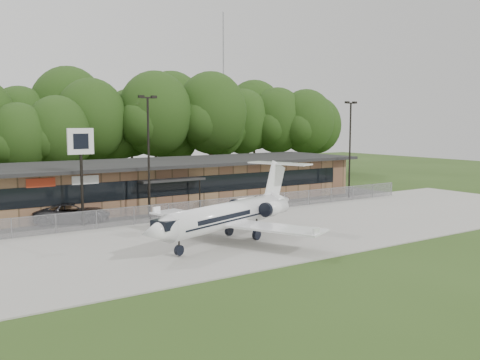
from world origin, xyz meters
TOP-DOWN VIEW (x-y plane):
  - ground at (0.00, 0.00)m, footprint 160.00×160.00m
  - apron at (0.00, 8.00)m, footprint 64.00×18.00m
  - parking_lot at (0.00, 19.50)m, footprint 50.00×9.00m
  - terminal at (-0.00, 23.94)m, footprint 41.00×11.65m
  - fence at (0.00, 15.00)m, footprint 46.00×0.04m
  - treeline at (0.00, 42.00)m, footprint 72.00×12.00m
  - radio_mast at (22.00, 48.00)m, footprint 0.20×0.20m
  - light_pole_mid at (-5.00, 16.50)m, footprint 1.55×0.30m
  - light_pole_right at (18.00, 16.50)m, footprint 1.55×0.30m
  - business_jet at (-3.91, 5.84)m, footprint 15.14×13.55m
  - suv at (-10.71, 18.78)m, footprint 6.49×4.43m
  - pole_sign at (-10.47, 16.80)m, footprint 2.00×0.26m

SIDE VIEW (x-z plane):
  - ground at x=0.00m, z-range 0.00..0.00m
  - parking_lot at x=0.00m, z-range 0.00..0.06m
  - apron at x=0.00m, z-range 0.00..0.08m
  - fence at x=0.00m, z-range 0.02..1.54m
  - suv at x=-10.71m, z-range 0.00..1.65m
  - business_jet at x=-3.91m, z-range -0.74..4.43m
  - terminal at x=0.00m, z-range 0.03..4.33m
  - pole_sign at x=-10.47m, z-range 2.02..9.64m
  - light_pole_mid at x=-5.00m, z-range 0.86..11.09m
  - light_pole_right at x=18.00m, z-range 0.86..11.09m
  - treeline at x=0.00m, z-range 0.00..15.00m
  - radio_mast at x=22.00m, z-range 0.00..25.00m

